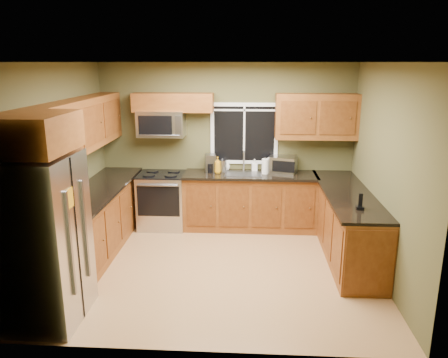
# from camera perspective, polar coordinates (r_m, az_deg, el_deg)

# --- Properties ---
(floor) EXTENTS (4.20, 4.20, 0.00)m
(floor) POSITION_cam_1_polar(r_m,az_deg,el_deg) (6.06, -0.68, -11.42)
(floor) COLOR #A77849
(floor) RESTS_ON ground
(ceiling) EXTENTS (4.20, 4.20, 0.00)m
(ceiling) POSITION_cam_1_polar(r_m,az_deg,el_deg) (5.43, -0.77, 15.03)
(ceiling) COLOR white
(ceiling) RESTS_ON back_wall
(back_wall) EXTENTS (4.20, 0.00, 4.20)m
(back_wall) POSITION_cam_1_polar(r_m,az_deg,el_deg) (7.35, 0.29, 4.44)
(back_wall) COLOR #4E4B29
(back_wall) RESTS_ON ground
(front_wall) EXTENTS (4.20, 0.00, 4.20)m
(front_wall) POSITION_cam_1_polar(r_m,az_deg,el_deg) (3.88, -2.65, -5.37)
(front_wall) COLOR #4E4B29
(front_wall) RESTS_ON ground
(left_wall) EXTENTS (0.00, 3.60, 3.60)m
(left_wall) POSITION_cam_1_polar(r_m,az_deg,el_deg) (6.11, -20.78, 1.27)
(left_wall) COLOR #4E4B29
(left_wall) RESTS_ON ground
(right_wall) EXTENTS (0.00, 3.60, 3.60)m
(right_wall) POSITION_cam_1_polar(r_m,az_deg,el_deg) (5.83, 20.32, 0.69)
(right_wall) COLOR #4E4B29
(right_wall) RESTS_ON ground
(window) EXTENTS (1.12, 0.03, 1.02)m
(window) POSITION_cam_1_polar(r_m,az_deg,el_deg) (7.29, 2.65, 5.95)
(window) COLOR white
(window) RESTS_ON back_wall
(base_cabinets_left) EXTENTS (0.60, 2.65, 0.90)m
(base_cabinets_left) POSITION_cam_1_polar(r_m,az_deg,el_deg) (6.67, -16.07, -5.29)
(base_cabinets_left) COLOR brown
(base_cabinets_left) RESTS_ON ground
(countertop_left) EXTENTS (0.65, 2.65, 0.04)m
(countertop_left) POSITION_cam_1_polar(r_m,az_deg,el_deg) (6.52, -16.16, -1.42)
(countertop_left) COLOR black
(countertop_left) RESTS_ON base_cabinets_left
(base_cabinets_back) EXTENTS (2.17, 0.60, 0.90)m
(base_cabinets_back) POSITION_cam_1_polar(r_m,az_deg,el_deg) (7.27, 3.42, -3.03)
(base_cabinets_back) COLOR brown
(base_cabinets_back) RESTS_ON ground
(countertop_back) EXTENTS (2.17, 0.65, 0.04)m
(countertop_back) POSITION_cam_1_polar(r_m,az_deg,el_deg) (7.11, 3.48, 0.51)
(countertop_back) COLOR black
(countertop_back) RESTS_ON base_cabinets_back
(base_cabinets_peninsula) EXTENTS (0.60, 2.52, 0.90)m
(base_cabinets_peninsula) POSITION_cam_1_polar(r_m,az_deg,el_deg) (6.52, 15.73, -5.75)
(base_cabinets_peninsula) COLOR brown
(base_cabinets_peninsula) RESTS_ON ground
(countertop_peninsula) EXTENTS (0.65, 2.50, 0.04)m
(countertop_peninsula) POSITION_cam_1_polar(r_m,az_deg,el_deg) (6.37, 15.79, -1.77)
(countertop_peninsula) COLOR black
(countertop_peninsula) RESTS_ON base_cabinets_peninsula
(upper_cabinets_left) EXTENTS (0.33, 2.65, 0.72)m
(upper_cabinets_left) POSITION_cam_1_polar(r_m,az_deg,el_deg) (6.39, -18.13, 6.73)
(upper_cabinets_left) COLOR brown
(upper_cabinets_left) RESTS_ON left_wall
(upper_cabinets_back_left) EXTENTS (1.30, 0.33, 0.30)m
(upper_cabinets_back_left) POSITION_cam_1_polar(r_m,az_deg,el_deg) (7.18, -6.67, 9.90)
(upper_cabinets_back_left) COLOR brown
(upper_cabinets_back_left) RESTS_ON back_wall
(upper_cabinets_back_right) EXTENTS (1.30, 0.33, 0.72)m
(upper_cabinets_back_right) POSITION_cam_1_polar(r_m,az_deg,el_deg) (7.17, 11.98, 7.98)
(upper_cabinets_back_right) COLOR brown
(upper_cabinets_back_right) RESTS_ON back_wall
(upper_cabinet_over_fridge) EXTENTS (0.72, 0.90, 0.38)m
(upper_cabinet_over_fridge) POSITION_cam_1_polar(r_m,az_deg,el_deg) (4.68, -23.87, 5.52)
(upper_cabinet_over_fridge) COLOR brown
(upper_cabinet_over_fridge) RESTS_ON left_wall
(refrigerator) EXTENTS (0.74, 0.90, 1.80)m
(refrigerator) POSITION_cam_1_polar(r_m,az_deg,el_deg) (4.97, -22.48, -7.41)
(refrigerator) COLOR #B7B7BC
(refrigerator) RESTS_ON ground
(range) EXTENTS (0.76, 0.69, 0.94)m
(range) POSITION_cam_1_polar(r_m,az_deg,el_deg) (7.38, -8.04, -2.73)
(range) COLOR #B7B7BC
(range) RESTS_ON ground
(microwave) EXTENTS (0.76, 0.41, 0.42)m
(microwave) POSITION_cam_1_polar(r_m,az_deg,el_deg) (7.23, -8.20, 7.17)
(microwave) COLOR #B7B7BC
(microwave) RESTS_ON back_wall
(sink) EXTENTS (0.60, 0.42, 0.36)m
(sink) POSITION_cam_1_polar(r_m,az_deg,el_deg) (7.12, 2.56, 0.81)
(sink) COLOR slate
(sink) RESTS_ON countertop_back
(toaster_oven) EXTENTS (0.50, 0.44, 0.27)m
(toaster_oven) POSITION_cam_1_polar(r_m,az_deg,el_deg) (7.23, 7.68, 1.91)
(toaster_oven) COLOR #B7B7BC
(toaster_oven) RESTS_ON countertop_back
(coffee_maker) EXTENTS (0.21, 0.26, 0.29)m
(coffee_maker) POSITION_cam_1_polar(r_m,az_deg,el_deg) (7.22, -1.79, 2.02)
(coffee_maker) COLOR slate
(coffee_maker) RESTS_ON countertop_back
(kettle) EXTENTS (0.15, 0.15, 0.25)m
(kettle) POSITION_cam_1_polar(r_m,az_deg,el_deg) (7.19, -0.21, 1.78)
(kettle) COLOR #B7B7BC
(kettle) RESTS_ON countertop_back
(paper_towel_roll) EXTENTS (0.11, 0.11, 0.27)m
(paper_towel_roll) POSITION_cam_1_polar(r_m,az_deg,el_deg) (7.11, 5.39, 1.66)
(paper_towel_roll) COLOR white
(paper_towel_roll) RESTS_ON countertop_back
(soap_bottle_a) EXTENTS (0.11, 0.11, 0.27)m
(soap_bottle_a) POSITION_cam_1_polar(r_m,az_deg,el_deg) (7.12, -0.84, 1.82)
(soap_bottle_a) COLOR orange
(soap_bottle_a) RESTS_ON countertop_back
(soap_bottle_b) EXTENTS (0.10, 0.10, 0.20)m
(soap_bottle_b) POSITION_cam_1_polar(r_m,az_deg,el_deg) (7.30, 4.01, 1.83)
(soap_bottle_b) COLOR white
(soap_bottle_b) RESTS_ON countertop_back
(soap_bottle_c) EXTENTS (0.18, 0.18, 0.18)m
(soap_bottle_c) POSITION_cam_1_polar(r_m,az_deg,el_deg) (7.32, 0.24, 1.83)
(soap_bottle_c) COLOR white
(soap_bottle_c) RESTS_ON countertop_back
(cordless_phone) EXTENTS (0.10, 0.10, 0.21)m
(cordless_phone) POSITION_cam_1_polar(r_m,az_deg,el_deg) (5.64, 17.36, -3.21)
(cordless_phone) COLOR black
(cordless_phone) RESTS_ON countertop_peninsula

